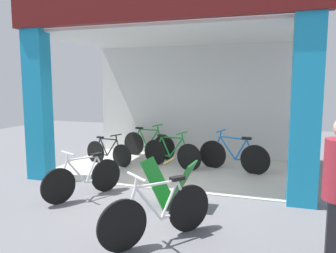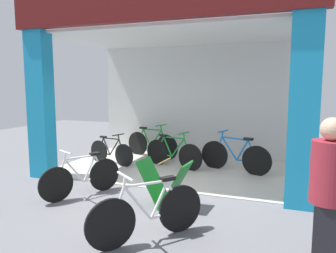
% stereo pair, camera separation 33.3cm
% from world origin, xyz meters
% --- Properties ---
extents(ground_plane, '(19.62, 19.62, 0.00)m').
position_xyz_m(ground_plane, '(0.00, 0.00, 0.00)').
color(ground_plane, slate).
rests_on(ground_plane, ground).
extents(shop_facade, '(6.01, 3.63, 3.83)m').
position_xyz_m(shop_facade, '(0.00, 1.74, 2.07)').
color(shop_facade, beige).
rests_on(shop_facade, ground).
extents(bicycle_inside_0, '(1.44, 0.48, 0.82)m').
position_xyz_m(bicycle_inside_0, '(-1.81, 1.49, 0.33)').
color(bicycle_inside_0, black).
rests_on(bicycle_inside_0, ground).
extents(bicycle_inside_1, '(1.69, 0.57, 0.96)m').
position_xyz_m(bicycle_inside_1, '(-1.16, 2.63, 0.38)').
color(bicycle_inside_1, black).
rests_on(bicycle_inside_1, ground).
extents(bicycle_inside_2, '(1.70, 0.58, 0.97)m').
position_xyz_m(bicycle_inside_2, '(1.30, 1.85, 0.39)').
color(bicycle_inside_2, black).
rests_on(bicycle_inside_2, ground).
extents(bicycle_inside_3, '(1.60, 0.57, 0.91)m').
position_xyz_m(bicycle_inside_3, '(-0.21, 1.73, 0.37)').
color(bicycle_inside_3, black).
rests_on(bicycle_inside_3, ground).
extents(bicycle_parked_0, '(1.09, 1.35, 0.93)m').
position_xyz_m(bicycle_parked_0, '(0.77, -1.98, 0.37)').
color(bicycle_parked_0, black).
rests_on(bicycle_parked_0, ground).
extents(bicycle_parked_1, '(0.78, 1.44, 0.88)m').
position_xyz_m(bicycle_parked_1, '(-1.09, -0.81, 0.35)').
color(bicycle_parked_1, black).
rests_on(bicycle_parked_1, ground).
extents(sandwich_board_sign, '(0.88, 0.55, 0.80)m').
position_xyz_m(sandwich_board_sign, '(0.52, -0.74, 0.39)').
color(sandwich_board_sign, '#197226').
rests_on(sandwich_board_sign, ground).
extents(pedestrian_0, '(0.42, 0.63, 1.73)m').
position_xyz_m(pedestrian_0, '(2.87, -2.14, 0.91)').
color(pedestrian_0, black).
rests_on(pedestrian_0, ground).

